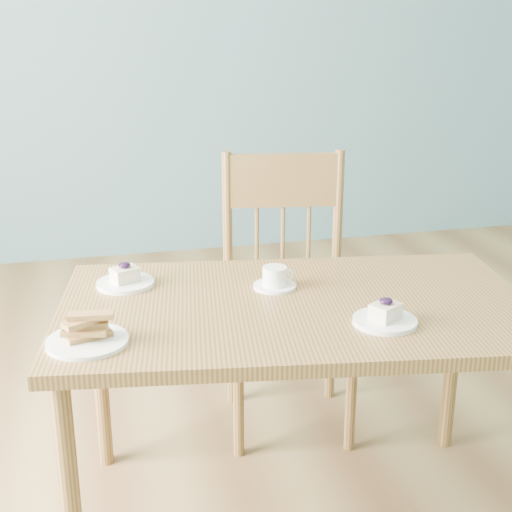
# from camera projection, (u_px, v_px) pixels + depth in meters

# --- Properties ---
(room) EXTENTS (5.01, 5.01, 2.71)m
(room) POSITION_uv_depth(u_px,v_px,m) (328.00, 30.00, 1.70)
(room) COLOR #9C7C49
(room) RESTS_ON ground
(dining_table) EXTENTS (1.33, 0.89, 0.66)m
(dining_table) POSITION_uv_depth(u_px,v_px,m) (295.00, 325.00, 1.90)
(dining_table) COLOR olive
(dining_table) RESTS_ON ground
(dining_chair) EXTENTS (0.49, 0.47, 0.95)m
(dining_chair) POSITION_uv_depth(u_px,v_px,m) (287.00, 293.00, 2.43)
(dining_chair) COLOR olive
(dining_chair) RESTS_ON ground
(cheesecake_plate_near) EXTENTS (0.16, 0.16, 0.07)m
(cheesecake_plate_near) POSITION_uv_depth(u_px,v_px,m) (385.00, 317.00, 1.74)
(cheesecake_plate_near) COLOR white
(cheesecake_plate_near) RESTS_ON dining_table
(cheesecake_plate_far) EXTENTS (0.16, 0.16, 0.07)m
(cheesecake_plate_far) POSITION_uv_depth(u_px,v_px,m) (125.00, 279.00, 1.99)
(cheesecake_plate_far) COLOR white
(cheesecake_plate_far) RESTS_ON dining_table
(coffee_cup) EXTENTS (0.12, 0.12, 0.06)m
(coffee_cup) POSITION_uv_depth(u_px,v_px,m) (275.00, 279.00, 1.97)
(coffee_cup) COLOR white
(coffee_cup) RESTS_ON dining_table
(biscotti_plate) EXTENTS (0.19, 0.19, 0.08)m
(biscotti_plate) POSITION_uv_depth(u_px,v_px,m) (87.00, 334.00, 1.63)
(biscotti_plate) COLOR white
(biscotti_plate) RESTS_ON dining_table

